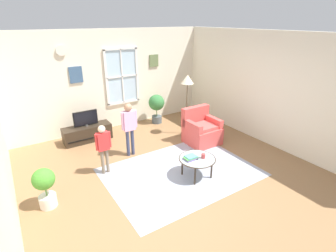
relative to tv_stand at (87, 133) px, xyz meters
name	(u,v)px	position (x,y,z in m)	size (l,w,h in m)	color
ground_plane	(177,177)	(0.97, -2.59, -0.21)	(6.05, 6.80, 0.02)	olive
back_wall	(112,80)	(0.98, 0.57, 1.13)	(5.45, 0.17, 2.65)	silver
side_wall_right	(277,91)	(3.76, -2.59, 1.13)	(0.12, 6.20, 2.65)	silver
area_rug	(181,172)	(1.13, -2.50, -0.19)	(2.93, 2.14, 0.01)	#999EAD
tv_stand	(87,133)	(0.00, 0.00, 0.00)	(1.18, 0.42, 0.39)	#2D2319
television	(86,118)	(0.00, 0.00, 0.40)	(0.59, 0.08, 0.40)	#4C4C4C
armchair	(201,130)	(2.35, -1.64, 0.13)	(0.76, 0.74, 0.87)	#D14C47
coffee_table	(197,160)	(1.31, -2.78, 0.18)	(0.72, 0.72, 0.41)	#99B2B7
book_stack	(191,157)	(1.19, -2.73, 0.24)	(0.26, 0.18, 0.07)	#7755A2
cup	(203,156)	(1.41, -2.83, 0.25)	(0.08, 0.08, 0.09)	#BF3F3F
remote_near_books	(196,158)	(1.29, -2.75, 0.22)	(0.04, 0.14, 0.02)	black
person_pink_shirt	(129,124)	(0.59, -1.28, 0.57)	(0.37, 0.17, 1.22)	#333851
person_red_shirt	(103,144)	(-0.15, -1.69, 0.45)	(0.31, 0.14, 1.03)	#726656
potted_plant_by_window	(157,105)	(2.09, 0.10, 0.35)	(0.46, 0.46, 0.86)	#4C565B
potted_plant_corner	(45,185)	(-1.31, -2.14, 0.22)	(0.35, 0.35, 0.71)	silver
floor_lamp	(187,85)	(2.35, -1.02, 1.13)	(0.32, 0.32, 1.59)	black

